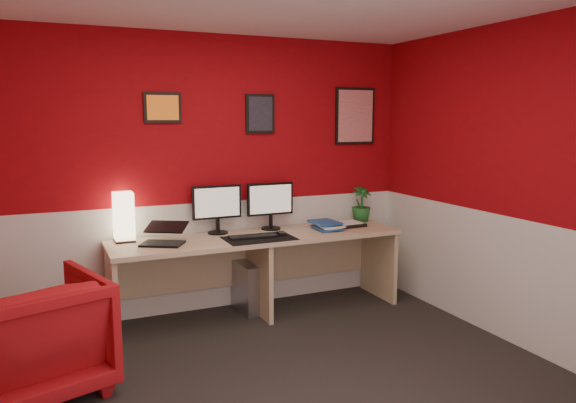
# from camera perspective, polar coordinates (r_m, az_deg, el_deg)

# --- Properties ---
(ground) EXTENTS (4.00, 3.50, 0.01)m
(ground) POSITION_cam_1_polar(r_m,az_deg,el_deg) (3.77, -0.94, -19.22)
(ground) COLOR black
(ground) RESTS_ON ground
(wall_back) EXTENTS (4.00, 0.01, 2.50)m
(wall_back) POSITION_cam_1_polar(r_m,az_deg,el_deg) (5.02, -8.83, 2.70)
(wall_back) COLOR #99070E
(wall_back) RESTS_ON ground
(wall_front) EXTENTS (4.00, 0.01, 2.50)m
(wall_front) POSITION_cam_1_polar(r_m,az_deg,el_deg) (1.92, 20.03, -7.41)
(wall_front) COLOR #99070E
(wall_front) RESTS_ON ground
(wall_right) EXTENTS (0.01, 3.50, 2.50)m
(wall_right) POSITION_cam_1_polar(r_m,az_deg,el_deg) (4.54, 22.96, 1.48)
(wall_right) COLOR #99070E
(wall_right) RESTS_ON ground
(wainscot_back) EXTENTS (4.00, 0.01, 1.00)m
(wainscot_back) POSITION_cam_1_polar(r_m,az_deg,el_deg) (5.14, -8.62, -5.64)
(wainscot_back) COLOR silver
(wainscot_back) RESTS_ON ground
(wainscot_right) EXTENTS (0.01, 3.50, 1.00)m
(wainscot_right) POSITION_cam_1_polar(r_m,az_deg,el_deg) (4.68, 22.37, -7.67)
(wainscot_right) COLOR silver
(wainscot_right) RESTS_ON ground
(desk) EXTENTS (2.60, 0.65, 0.73)m
(desk) POSITION_cam_1_polar(r_m,az_deg,el_deg) (4.99, -3.03, -7.62)
(desk) COLOR tan
(desk) RESTS_ON ground
(shoji_lamp) EXTENTS (0.16, 0.16, 0.40)m
(shoji_lamp) POSITION_cam_1_polar(r_m,az_deg,el_deg) (4.81, -16.67, -1.68)
(shoji_lamp) COLOR #FFE5B2
(shoji_lamp) RESTS_ON desk
(laptop) EXTENTS (0.40, 0.36, 0.22)m
(laptop) POSITION_cam_1_polar(r_m,az_deg,el_deg) (4.62, -12.92, -3.07)
(laptop) COLOR black
(laptop) RESTS_ON desk
(monitor_left) EXTENTS (0.45, 0.06, 0.58)m
(monitor_left) POSITION_cam_1_polar(r_m,az_deg,el_deg) (4.96, -7.34, -0.03)
(monitor_left) COLOR black
(monitor_left) RESTS_ON desk
(monitor_right) EXTENTS (0.45, 0.06, 0.58)m
(monitor_right) POSITION_cam_1_polar(r_m,az_deg,el_deg) (5.11, -1.80, 0.30)
(monitor_right) COLOR black
(monitor_right) RESTS_ON desk
(desk_mat) EXTENTS (0.60, 0.38, 0.01)m
(desk_mat) POSITION_cam_1_polar(r_m,az_deg,el_deg) (4.77, -3.00, -3.83)
(desk_mat) COLOR black
(desk_mat) RESTS_ON desk
(keyboard) EXTENTS (0.43, 0.17, 0.02)m
(keyboard) POSITION_cam_1_polar(r_m,az_deg,el_deg) (4.79, -3.66, -3.63)
(keyboard) COLOR black
(keyboard) RESTS_ON desk_mat
(mouse) EXTENTS (0.07, 0.11, 0.03)m
(mouse) POSITION_cam_1_polar(r_m,az_deg,el_deg) (4.86, -0.66, -3.34)
(mouse) COLOR black
(mouse) RESTS_ON desk_mat
(book_bottom) EXTENTS (0.23, 0.30, 0.03)m
(book_bottom) POSITION_cam_1_polar(r_m,az_deg,el_deg) (5.10, 2.93, -2.87)
(book_bottom) COLOR #215199
(book_bottom) RESTS_ON desk
(book_middle) EXTENTS (0.25, 0.32, 0.02)m
(book_middle) POSITION_cam_1_polar(r_m,az_deg,el_deg) (5.10, 3.08, -2.57)
(book_middle) COLOR silver
(book_middle) RESTS_ON book_bottom
(book_top) EXTENTS (0.24, 0.31, 0.03)m
(book_top) POSITION_cam_1_polar(r_m,az_deg,el_deg) (5.08, 2.75, -2.33)
(book_top) COLOR #215199
(book_top) RESTS_ON book_middle
(zen_tray) EXTENTS (0.37, 0.27, 0.03)m
(zen_tray) POSITION_cam_1_polar(r_m,az_deg,el_deg) (5.31, 5.89, -2.42)
(zen_tray) COLOR black
(zen_tray) RESTS_ON desk
(potted_plant) EXTENTS (0.21, 0.21, 0.35)m
(potted_plant) POSITION_cam_1_polar(r_m,az_deg,el_deg) (5.57, 7.60, -0.26)
(potted_plant) COLOR #19591E
(potted_plant) RESTS_ON desk
(pc_tower) EXTENTS (0.23, 0.46, 0.45)m
(pc_tower) POSITION_cam_1_polar(r_m,az_deg,el_deg) (5.15, -4.13, -8.74)
(pc_tower) COLOR #99999E
(pc_tower) RESTS_ON ground
(armchair) EXTENTS (1.04, 1.05, 0.77)m
(armchair) POSITION_cam_1_polar(r_m,az_deg,el_deg) (3.95, -24.98, -12.58)
(armchair) COLOR #B30F14
(armchair) RESTS_ON ground
(art_left) EXTENTS (0.32, 0.02, 0.26)m
(art_left) POSITION_cam_1_polar(r_m,az_deg,el_deg) (4.90, -12.88, 9.47)
(art_left) COLOR orange
(art_left) RESTS_ON wall_back
(art_center) EXTENTS (0.28, 0.02, 0.36)m
(art_center) POSITION_cam_1_polar(r_m,az_deg,el_deg) (5.15, -2.90, 9.07)
(art_center) COLOR black
(art_center) RESTS_ON wall_back
(art_right) EXTENTS (0.44, 0.02, 0.56)m
(art_right) POSITION_cam_1_polar(r_m,az_deg,el_deg) (5.60, 6.96, 8.78)
(art_right) COLOR red
(art_right) RESTS_ON wall_back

